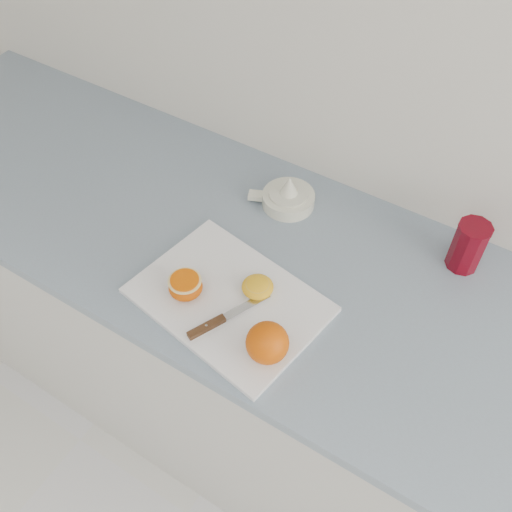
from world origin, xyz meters
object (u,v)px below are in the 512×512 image
object	(u,v)px
counter	(314,386)
citrus_juicer	(288,197)
red_tumbler	(468,247)
cutting_board	(229,300)
half_orange	(185,286)

from	to	relation	value
counter	citrus_juicer	size ratio (longest dim) A/B	16.78
counter	red_tumbler	bearing A→B (deg)	43.78
cutting_board	red_tumbler	xyz separation A→B (m)	(0.37, 0.35, 0.05)
counter	citrus_juicer	distance (m)	0.53
half_orange	citrus_juicer	distance (m)	0.35
half_orange	citrus_juicer	xyz separation A→B (m)	(0.04, 0.35, -0.01)
cutting_board	red_tumbler	world-z (taller)	red_tumbler
counter	half_orange	distance (m)	0.57
half_orange	red_tumbler	xyz separation A→B (m)	(0.45, 0.39, 0.02)
citrus_juicer	red_tumbler	distance (m)	0.42
half_orange	red_tumbler	size ratio (longest dim) A/B	0.60
cutting_board	citrus_juicer	xyz separation A→B (m)	(-0.04, 0.31, 0.02)
cutting_board	half_orange	world-z (taller)	half_orange
counter	cutting_board	world-z (taller)	cutting_board
counter	half_orange	size ratio (longest dim) A/B	37.20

